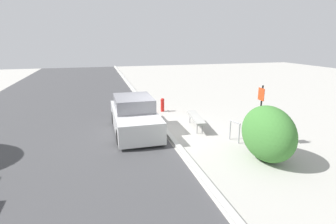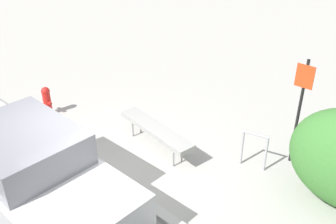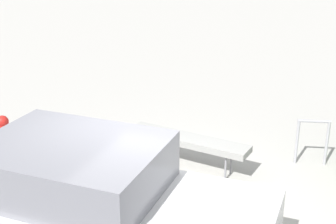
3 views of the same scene
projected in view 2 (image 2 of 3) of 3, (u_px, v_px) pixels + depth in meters
ground_plane at (111, 183)px, 7.38m from camera, size 60.00×60.00×0.00m
curb at (111, 181)px, 7.35m from camera, size 60.00×0.20×0.13m
bench at (156, 130)px, 8.21m from camera, size 2.18×0.72×0.56m
bike_rack at (254, 147)px, 7.61m from camera, size 0.54×0.19×0.83m
sign_post at (300, 103)px, 7.38m from camera, size 0.36×0.08×2.30m
fire_hydrant at (47, 100)px, 9.66m from camera, size 0.36×0.22×0.77m
parked_car_near at (32, 174)px, 6.54m from camera, size 4.30×1.81×1.53m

